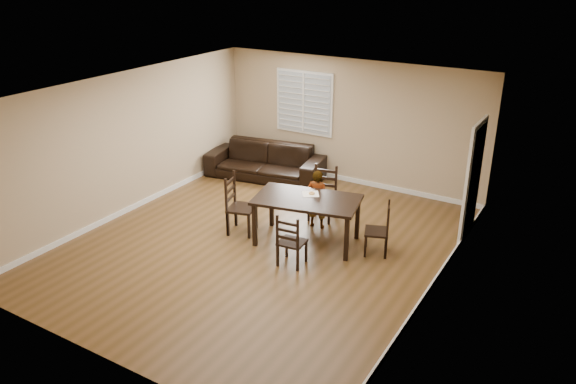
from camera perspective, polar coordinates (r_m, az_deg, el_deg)
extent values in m
plane|color=brown|center=(9.81, -2.79, -5.34)|extent=(7.00, 7.00, 0.00)
cube|color=tan|center=(12.17, 6.29, 7.05)|extent=(6.00, 0.04, 2.70)
cube|color=tan|center=(6.90, -19.37, -6.90)|extent=(6.00, 0.04, 2.70)
cube|color=tan|center=(11.12, -15.96, 4.79)|extent=(0.04, 7.00, 2.70)
cube|color=tan|center=(8.09, 15.04, -1.87)|extent=(0.04, 7.00, 2.70)
cube|color=white|center=(8.87, -3.12, 10.25)|extent=(6.00, 7.00, 0.04)
cube|color=white|center=(12.53, 1.64, 9.06)|extent=(1.40, 0.08, 1.40)
cube|color=white|center=(10.21, 18.29, 0.97)|extent=(0.06, 0.94, 2.05)
cylinder|color=#332114|center=(9.97, 17.66, 0.06)|extent=(0.06, 0.06, 0.02)
cube|color=white|center=(12.57, 6.01, 1.33)|extent=(6.00, 0.03, 0.10)
cube|color=white|center=(11.56, -15.23, -1.35)|extent=(0.03, 7.00, 0.10)
cube|color=white|center=(8.70, 14.07, -9.66)|extent=(0.03, 7.00, 0.10)
cube|color=black|center=(9.55, 1.95, -0.79)|extent=(1.94, 1.34, 0.05)
cube|color=black|center=(9.61, -3.41, -3.37)|extent=(0.08, 0.08, 0.78)
cube|color=black|center=(9.18, 5.97, -4.79)|extent=(0.08, 0.08, 0.78)
cube|color=black|center=(10.31, -1.67, -1.44)|extent=(0.08, 0.08, 0.78)
cube|color=black|center=(9.91, 7.08, -2.66)|extent=(0.08, 0.08, 0.78)
cube|color=black|center=(10.57, 3.50, -0.55)|extent=(0.52, 0.50, 0.04)
cube|color=black|center=(10.71, 3.85, 0.19)|extent=(0.46, 0.11, 1.03)
cube|color=black|center=(10.56, 2.13, -1.91)|extent=(0.05, 0.05, 0.42)
cube|color=black|center=(10.45, 4.19, -2.24)|extent=(0.05, 0.05, 0.42)
cube|color=black|center=(10.88, 2.79, -1.15)|extent=(0.05, 0.05, 0.42)
cube|color=black|center=(10.77, 4.80, -1.47)|extent=(0.05, 0.05, 0.42)
cube|color=black|center=(9.03, 0.42, -5.13)|extent=(0.44, 0.42, 0.04)
cube|color=black|center=(8.87, -0.06, -5.23)|extent=(0.41, 0.07, 0.91)
cube|color=black|center=(9.20, 1.86, -6.04)|extent=(0.04, 0.04, 0.37)
cube|color=black|center=(9.33, -0.14, -5.59)|extent=(0.04, 0.04, 0.37)
cube|color=black|center=(8.94, 0.99, -6.96)|extent=(0.04, 0.04, 0.37)
cube|color=black|center=(9.07, -1.05, -6.48)|extent=(0.04, 0.04, 0.37)
cube|color=black|center=(10.07, -4.70, -1.64)|extent=(0.58, 0.60, 0.04)
cube|color=black|center=(10.11, -5.82, -1.12)|extent=(0.18, 0.48, 1.09)
cube|color=black|center=(9.93, -3.99, -3.54)|extent=(0.05, 0.05, 0.45)
cube|color=black|center=(10.30, -3.24, -2.53)|extent=(0.05, 0.05, 0.45)
cube|color=black|center=(10.06, -6.11, -3.27)|extent=(0.05, 0.05, 0.45)
cube|color=black|center=(10.42, -5.29, -2.29)|extent=(0.05, 0.05, 0.45)
cube|color=black|center=(9.48, 8.98, -3.99)|extent=(0.51, 0.52, 0.04)
cube|color=black|center=(9.45, 10.06, -3.72)|extent=(0.18, 0.40, 0.92)
cube|color=black|center=(9.73, 7.97, -4.54)|extent=(0.05, 0.05, 0.38)
cube|color=black|center=(9.42, 7.86, -5.53)|extent=(0.05, 0.05, 0.38)
cube|color=black|center=(9.73, 9.92, -4.68)|extent=(0.05, 0.05, 0.38)
cube|color=black|center=(9.41, 9.87, -5.67)|extent=(0.05, 0.05, 0.38)
imported|color=gray|center=(10.21, 2.99, -0.71)|extent=(0.44, 0.32, 1.11)
cube|color=white|center=(9.71, 2.30, -0.20)|extent=(0.39, 0.39, 0.00)
torus|color=#C98F48|center=(9.70, 2.43, -0.11)|extent=(0.11, 0.11, 0.03)
torus|color=silver|center=(9.70, 2.43, -0.05)|extent=(0.09, 0.09, 0.02)
imported|color=black|center=(12.62, -2.35, 3.14)|extent=(2.75, 1.45, 0.76)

